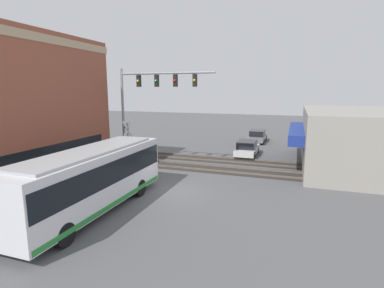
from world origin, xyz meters
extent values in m
plane|color=#565659|center=(0.00, 0.00, 0.00)|extent=(120.00, 120.00, 0.00)
cube|color=tan|center=(-2.78, 7.65, 9.18)|extent=(14.58, 0.36, 0.50)
cube|color=black|center=(-2.78, 7.55, 1.70)|extent=(12.08, 0.12, 2.20)
cube|color=gray|center=(10.51, -11.88, 2.30)|extent=(13.85, 8.75, 4.60)
cube|color=navy|center=(10.51, -6.95, 2.60)|extent=(9.70, 1.20, 0.80)
cube|color=silver|center=(-4.17, 2.80, 1.78)|extent=(10.13, 2.55, 2.71)
cube|color=black|center=(-4.17, 2.80, 2.18)|extent=(9.93, 2.59, 1.14)
cube|color=#288438|center=(-4.17, 2.80, 0.59)|extent=(9.93, 2.58, 0.24)
cube|color=#A5A8AA|center=(-4.17, 2.80, 3.19)|extent=(8.61, 2.17, 0.12)
cylinder|color=black|center=(-1.31, 2.80, 0.50)|extent=(1.00, 2.57, 1.00)
cylinder|color=black|center=(-7.44, 2.80, 0.50)|extent=(1.00, 2.57, 1.00)
cylinder|color=gray|center=(4.66, 6.33, 3.90)|extent=(0.20, 0.20, 7.80)
cylinder|color=gray|center=(4.66, 2.53, 7.40)|extent=(0.16, 7.60, 0.16)
cube|color=black|center=(4.66, 4.81, 6.85)|extent=(0.30, 0.27, 0.90)
sphere|color=yellow|center=(4.49, 4.81, 6.85)|extent=(0.20, 0.20, 0.20)
cube|color=black|center=(4.66, 3.29, 6.85)|extent=(0.30, 0.27, 0.90)
sphere|color=green|center=(4.49, 3.29, 6.85)|extent=(0.20, 0.20, 0.20)
cube|color=black|center=(4.66, 1.77, 6.85)|extent=(0.30, 0.27, 0.90)
sphere|color=red|center=(4.49, 1.77, 6.85)|extent=(0.20, 0.20, 0.20)
cube|color=black|center=(4.66, 0.25, 6.85)|extent=(0.30, 0.27, 0.90)
sphere|color=yellow|center=(4.49, 0.25, 6.85)|extent=(0.20, 0.20, 0.20)
cylinder|color=gray|center=(4.39, 5.80, 1.80)|extent=(0.14, 0.14, 3.60)
cube|color=white|center=(4.39, 5.80, 3.10)|extent=(1.41, 0.06, 1.41)
cube|color=white|center=(4.39, 5.80, 3.10)|extent=(1.41, 0.06, 1.41)
cylinder|color=#38383A|center=(4.39, 5.80, 2.30)|extent=(0.08, 0.90, 0.08)
sphere|color=red|center=(4.34, 5.35, 2.30)|extent=(0.28, 0.28, 0.28)
sphere|color=red|center=(4.34, 6.25, 2.30)|extent=(0.28, 0.28, 0.28)
cube|color=#332D28|center=(6.00, 0.00, 0.01)|extent=(2.60, 60.00, 0.03)
cube|color=#6B6056|center=(5.28, 0.00, 0.07)|extent=(0.07, 60.00, 0.15)
cube|color=#6B6056|center=(6.72, 0.00, 0.07)|extent=(0.07, 60.00, 0.15)
cube|color=#332D28|center=(9.20, 0.00, 0.01)|extent=(2.60, 60.00, 0.03)
cube|color=#6B6056|center=(8.48, 0.00, 0.07)|extent=(0.07, 60.00, 0.15)
cube|color=#6B6056|center=(9.92, 0.00, 0.07)|extent=(0.07, 60.00, 0.15)
cube|color=silver|center=(11.91, -2.60, 0.53)|extent=(4.58, 1.80, 0.54)
cube|color=black|center=(11.68, -2.60, 1.12)|extent=(2.52, 1.62, 0.65)
cylinder|color=black|center=(13.33, -2.60, 0.32)|extent=(0.64, 1.82, 0.64)
cylinder|color=black|center=(10.49, -2.60, 0.32)|extent=(0.64, 1.82, 0.64)
cube|color=slate|center=(19.87, -2.60, 0.53)|extent=(4.79, 1.80, 0.54)
cube|color=black|center=(19.63, -2.60, 1.12)|extent=(2.63, 1.62, 0.65)
cylinder|color=black|center=(21.35, -2.60, 0.32)|extent=(0.64, 1.82, 0.64)
cylinder|color=black|center=(18.39, -2.60, 0.32)|extent=(0.64, 1.82, 0.64)
cylinder|color=black|center=(4.49, 5.14, 0.39)|extent=(0.28, 0.28, 0.77)
cylinder|color=maroon|center=(4.49, 5.14, 1.10)|extent=(0.34, 0.34, 0.65)
sphere|color=tan|center=(4.49, 5.14, 1.52)|extent=(0.21, 0.21, 0.21)
camera|label=1|loc=(-16.23, -6.78, 6.20)|focal=28.00mm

